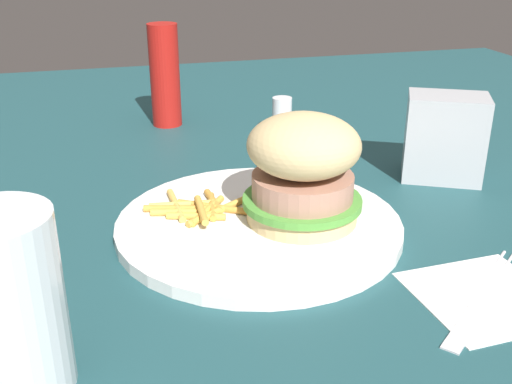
{
  "coord_description": "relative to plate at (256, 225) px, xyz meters",
  "views": [
    {
      "loc": [
        -0.54,
        0.14,
        0.28
      ],
      "look_at": [
        -0.02,
        0.0,
        0.04
      ],
      "focal_mm": 43.03,
      "sensor_mm": 36.0,
      "label": 1
    }
  ],
  "objects": [
    {
      "name": "ketchup_bottle",
      "position": [
        0.38,
        0.04,
        0.07
      ],
      "size": [
        0.04,
        0.04,
        0.15
      ],
      "primitive_type": "cylinder",
      "color": "#B21914",
      "rests_on": "ground_plane"
    },
    {
      "name": "drink_glass",
      "position": [
        -0.18,
        0.21,
        0.05
      ],
      "size": [
        0.07,
        0.07,
        0.12
      ],
      "color": "silver",
      "rests_on": "ground_plane"
    },
    {
      "name": "fork",
      "position": [
        -0.16,
        -0.15,
        -0.0
      ],
      "size": [
        0.12,
        0.14,
        0.0
      ],
      "color": "silver",
      "rests_on": "napkin"
    },
    {
      "name": "salt_shaker",
      "position": [
        0.28,
        -0.11,
        0.02
      ],
      "size": [
        0.03,
        0.03,
        0.06
      ],
      "primitive_type": "cylinder",
      "color": "white",
      "rests_on": "ground_plane"
    },
    {
      "name": "napkin",
      "position": [
        -0.16,
        -0.15,
        -0.01
      ],
      "size": [
        0.12,
        0.12,
        0.0
      ],
      "primitive_type": "cube",
      "rotation": [
        0.0,
        0.0,
        0.05
      ],
      "color": "white",
      "rests_on": "ground_plane"
    },
    {
      "name": "fries_pile",
      "position": [
        0.03,
        0.05,
        0.01
      ],
      "size": [
        0.1,
        0.11,
        0.01
      ],
      "color": "gold",
      "rests_on": "plate"
    },
    {
      "name": "ground_plane",
      "position": [
        0.02,
        -0.0,
        -0.01
      ],
      "size": [
        1.6,
        1.6,
        0.0
      ],
      "primitive_type": "plane",
      "color": "#1E474C"
    },
    {
      "name": "napkin_dispenser",
      "position": [
        0.08,
        -0.25,
        0.04
      ],
      "size": [
        0.09,
        0.11,
        0.1
      ],
      "primitive_type": "cube",
      "rotation": [
        0.0,
        0.0,
        4.24
      ],
      "color": "#B7BABF",
      "rests_on": "ground_plane"
    },
    {
      "name": "sandwich",
      "position": [
        -0.01,
        -0.04,
        0.06
      ],
      "size": [
        0.12,
        0.12,
        0.11
      ],
      "color": "tan",
      "rests_on": "plate"
    },
    {
      "name": "plate",
      "position": [
        0.0,
        0.0,
        0.0
      ],
      "size": [
        0.28,
        0.28,
        0.01
      ],
      "primitive_type": "cylinder",
      "color": "white",
      "rests_on": "ground_plane"
    }
  ]
}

